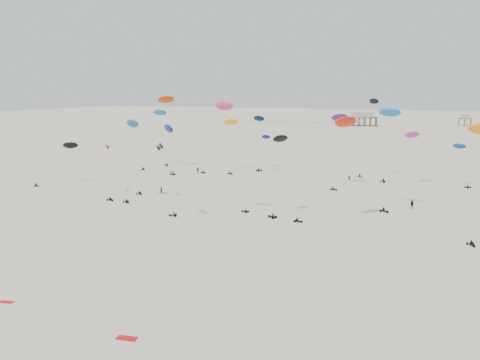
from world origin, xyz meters
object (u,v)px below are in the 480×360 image
at_px(rig_0, 405,146).
at_px(rig_9, 278,161).
at_px(spectator_0, 161,193).
at_px(pavilion_main, 362,120).
at_px(pavilion_small, 465,121).
at_px(rig_4, 389,129).

distance_m(rig_0, rig_9, 50.65).
bearing_deg(rig_0, spectator_0, 16.24).
bearing_deg(pavilion_main, rig_0, -79.31).
relative_size(pavilion_main, pavilion_small, 2.33).
bearing_deg(spectator_0, rig_4, -157.29).
height_order(pavilion_main, pavilion_small, pavilion_main).
xyz_separation_m(pavilion_small, rig_4, (-32.03, -272.91, 13.61)).
relative_size(pavilion_main, rig_4, 0.94).
distance_m(pavilion_main, rig_0, 217.47).
xyz_separation_m(pavilion_main, pavilion_small, (70.00, 30.00, -0.74)).
height_order(rig_9, spectator_0, rig_9).
height_order(rig_4, rig_9, rig_4).
bearing_deg(pavilion_small, rig_9, -100.34).
relative_size(rig_0, rig_9, 0.89).
bearing_deg(pavilion_small, spectator_0, -106.90).
xyz_separation_m(pavilion_main, rig_9, (17.30, -258.73, 6.77)).
distance_m(pavilion_small, spectator_0, 294.69).
bearing_deg(rig_4, spectator_0, -47.40).
bearing_deg(pavilion_main, pavilion_small, 23.20).
relative_size(rig_4, spectator_0, 10.92).
height_order(rig_0, spectator_0, rig_0).
relative_size(rig_0, spectator_0, 7.29).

